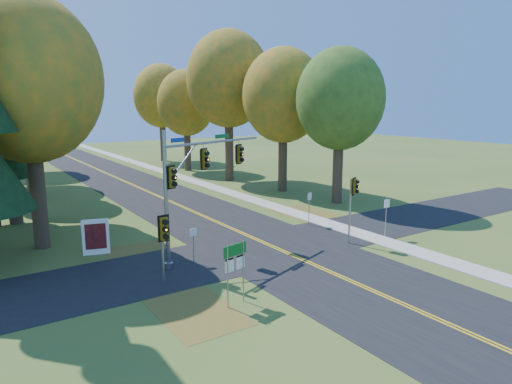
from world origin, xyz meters
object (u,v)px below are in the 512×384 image
east_signal_pole (353,194)px  info_kiosk (96,237)px  traffic_mast (193,177)px  route_sign_cluster (235,261)px

east_signal_pole → info_kiosk: east_signal_pole is taller
traffic_mast → route_sign_cluster: traffic_mast is taller
east_signal_pole → route_sign_cluster: (-10.07, -3.29, -1.16)m
traffic_mast → route_sign_cluster: (-1.14, -6.09, -2.59)m
east_signal_pole → route_sign_cluster: size_ratio=1.50×
traffic_mast → east_signal_pole: (8.93, -2.79, -1.43)m
east_signal_pole → info_kiosk: (-13.17, 6.50, -2.06)m
traffic_mast → info_kiosk: (-4.24, 3.71, -3.49)m
east_signal_pole → route_sign_cluster: east_signal_pole is taller
route_sign_cluster → east_signal_pole: bearing=5.3°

